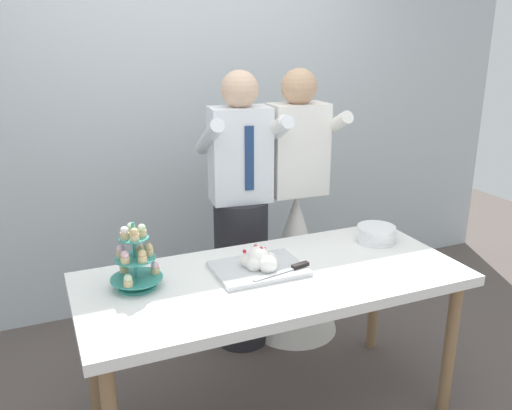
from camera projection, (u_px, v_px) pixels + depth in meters
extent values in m
cube|color=silver|center=(183.00, 95.00, 3.58)|extent=(5.20, 0.10, 2.90)
cube|color=white|center=(273.00, 279.00, 2.53)|extent=(1.80, 0.80, 0.05)
cylinder|color=olive|center=(450.00, 348.00, 2.67)|extent=(0.06, 0.06, 0.72)
cylinder|color=olive|center=(92.00, 354.00, 2.62)|extent=(0.06, 0.06, 0.72)
cylinder|color=olive|center=(374.00, 293.00, 3.23)|extent=(0.06, 0.06, 0.72)
cylinder|color=teal|center=(137.00, 286.00, 2.39)|extent=(0.17, 0.17, 0.01)
cylinder|color=teal|center=(135.00, 256.00, 2.35)|extent=(0.01, 0.01, 0.31)
cylinder|color=teal|center=(137.00, 278.00, 2.38)|extent=(0.23, 0.23, 0.01)
cylinder|color=#D1B784|center=(155.00, 270.00, 2.42)|extent=(0.04, 0.04, 0.03)
sphere|color=#EAB7C6|center=(155.00, 265.00, 2.41)|extent=(0.04, 0.04, 0.04)
cylinder|color=#D1B784|center=(124.00, 269.00, 2.43)|extent=(0.04, 0.04, 0.03)
sphere|color=beige|center=(124.00, 264.00, 2.42)|extent=(0.04, 0.04, 0.04)
cylinder|color=#D1B784|center=(128.00, 283.00, 2.30)|extent=(0.04, 0.04, 0.03)
sphere|color=beige|center=(128.00, 278.00, 2.29)|extent=(0.04, 0.04, 0.04)
cylinder|color=teal|center=(135.00, 258.00, 2.35)|extent=(0.18, 0.18, 0.01)
cylinder|color=#D1B784|center=(149.00, 252.00, 2.37)|extent=(0.04, 0.04, 0.03)
sphere|color=#D6B27A|center=(148.00, 247.00, 2.37)|extent=(0.04, 0.04, 0.04)
cylinder|color=#D1B784|center=(139.00, 249.00, 2.41)|extent=(0.04, 0.04, 0.03)
sphere|color=white|center=(138.00, 244.00, 2.40)|extent=(0.04, 0.04, 0.04)
cylinder|color=#D1B784|center=(121.00, 254.00, 2.35)|extent=(0.04, 0.04, 0.03)
sphere|color=#EAB7C6|center=(121.00, 249.00, 2.35)|extent=(0.04, 0.04, 0.04)
cylinder|color=#D1B784|center=(125.00, 260.00, 2.30)|extent=(0.04, 0.04, 0.03)
sphere|color=#EAB7C6|center=(125.00, 255.00, 2.29)|extent=(0.04, 0.04, 0.04)
cylinder|color=#D1B784|center=(142.00, 259.00, 2.31)|extent=(0.04, 0.04, 0.03)
sphere|color=#D6B27A|center=(142.00, 254.00, 2.30)|extent=(0.04, 0.04, 0.04)
cylinder|color=teal|center=(134.00, 238.00, 2.32)|extent=(0.13, 0.13, 0.01)
cylinder|color=#D1B784|center=(142.00, 233.00, 2.33)|extent=(0.04, 0.04, 0.03)
sphere|color=beige|center=(142.00, 228.00, 2.32)|extent=(0.04, 0.04, 0.04)
cylinder|color=#D1B784|center=(131.00, 231.00, 2.35)|extent=(0.04, 0.04, 0.03)
sphere|color=beige|center=(131.00, 226.00, 2.34)|extent=(0.04, 0.04, 0.04)
cylinder|color=#D1B784|center=(125.00, 236.00, 2.30)|extent=(0.04, 0.04, 0.03)
sphere|color=white|center=(124.00, 230.00, 2.30)|extent=(0.04, 0.04, 0.04)
cylinder|color=#D1B784|center=(135.00, 237.00, 2.29)|extent=(0.04, 0.04, 0.03)
sphere|color=#D6B27A|center=(134.00, 232.00, 2.28)|extent=(0.04, 0.04, 0.04)
cube|color=silver|center=(258.00, 269.00, 2.55)|extent=(0.42, 0.31, 0.02)
sphere|color=white|center=(270.00, 260.00, 2.56)|extent=(0.07, 0.07, 0.07)
sphere|color=white|center=(258.00, 257.00, 2.58)|extent=(0.09, 0.09, 0.09)
sphere|color=white|center=(248.00, 260.00, 2.55)|extent=(0.08, 0.08, 0.08)
sphere|color=white|center=(254.00, 264.00, 2.51)|extent=(0.07, 0.07, 0.07)
sphere|color=white|center=(268.00, 265.00, 2.49)|extent=(0.09, 0.09, 0.09)
sphere|color=white|center=(258.00, 258.00, 2.54)|extent=(0.11, 0.11, 0.11)
sphere|color=#B21923|center=(265.00, 249.00, 2.55)|extent=(0.02, 0.02, 0.02)
sphere|color=#2D1938|center=(254.00, 251.00, 2.53)|extent=(0.02, 0.02, 0.02)
sphere|color=#DB474C|center=(261.00, 248.00, 2.52)|extent=(0.02, 0.02, 0.02)
sphere|color=#DB474C|center=(256.00, 246.00, 2.55)|extent=(0.02, 0.02, 0.02)
sphere|color=#B21923|center=(244.00, 251.00, 2.52)|extent=(0.02, 0.02, 0.02)
sphere|color=#DB474C|center=(259.00, 250.00, 2.55)|extent=(0.02, 0.02, 0.02)
cube|color=silver|center=(274.00, 274.00, 2.46)|extent=(0.23, 0.07, 0.00)
cube|color=black|center=(300.00, 265.00, 2.54)|extent=(0.09, 0.04, 0.02)
cylinder|color=white|center=(376.00, 241.00, 2.91)|extent=(0.20, 0.20, 0.01)
cylinder|color=white|center=(375.00, 238.00, 2.91)|extent=(0.20, 0.20, 0.01)
cylinder|color=white|center=(375.00, 237.00, 2.91)|extent=(0.20, 0.20, 0.01)
cylinder|color=white|center=(376.00, 235.00, 2.90)|extent=(0.20, 0.20, 0.01)
cylinder|color=white|center=(377.00, 233.00, 2.90)|extent=(0.20, 0.20, 0.01)
cylinder|color=white|center=(377.00, 231.00, 2.90)|extent=(0.20, 0.20, 0.01)
cylinder|color=white|center=(377.00, 229.00, 2.90)|extent=(0.20, 0.20, 0.01)
cylinder|color=white|center=(377.00, 227.00, 2.89)|extent=(0.20, 0.20, 0.01)
cylinder|color=#232328|center=(241.00, 273.00, 3.28)|extent=(0.32, 0.32, 0.92)
cube|color=white|center=(240.00, 155.00, 3.05)|extent=(0.36, 0.24, 0.54)
sphere|color=#D8B293|center=(240.00, 89.00, 2.94)|extent=(0.21, 0.21, 0.21)
cylinder|color=white|center=(209.00, 138.00, 2.97)|extent=(0.13, 0.49, 0.28)
cylinder|color=white|center=(275.00, 134.00, 3.07)|extent=(0.13, 0.49, 0.28)
cube|color=navy|center=(249.00, 159.00, 2.96)|extent=(0.05, 0.02, 0.36)
cone|color=white|center=(295.00, 263.00, 3.41)|extent=(0.56, 0.56, 0.92)
cube|color=white|center=(297.00, 150.00, 3.19)|extent=(0.35, 0.21, 0.54)
sphere|color=tan|center=(299.00, 87.00, 3.07)|extent=(0.21, 0.21, 0.21)
cylinder|color=white|center=(268.00, 134.00, 3.09)|extent=(0.09, 0.49, 0.28)
cylinder|color=white|center=(327.00, 129.00, 3.22)|extent=(0.09, 0.49, 0.28)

